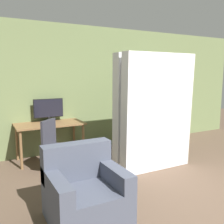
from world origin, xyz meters
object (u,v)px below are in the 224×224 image
object	(u,v)px
monitor	(49,110)
mattress_far	(148,111)
mattress_near	(158,113)
office_chair	(57,152)
bookshelf	(145,109)
armchair	(85,192)

from	to	relation	value
monitor	mattress_far	bearing A→B (deg)	-40.29
mattress_near	mattress_far	bearing A→B (deg)	90.00
monitor	office_chair	distance (m)	1.13
office_chair	mattress_near	bearing A→B (deg)	-20.72
bookshelf	armchair	distance (m)	3.58
mattress_near	mattress_far	xyz separation A→B (m)	(0.00, 0.28, -0.00)
monitor	mattress_near	world-z (taller)	mattress_near
monitor	armchair	xyz separation A→B (m)	(-0.20, -2.41, -0.65)
office_chair	armchair	size ratio (longest dim) A/B	1.08
bookshelf	armchair	xyz separation A→B (m)	(-2.58, -2.43, -0.50)
monitor	mattress_near	distance (m)	2.18
office_chair	bookshelf	distance (m)	2.72
monitor	mattress_near	bearing A→B (deg)	-45.99
office_chair	mattress_near	xyz separation A→B (m)	(1.63, -0.62, 0.64)
office_chair	armchair	bearing A→B (deg)	-93.12
mattress_far	armchair	world-z (taller)	mattress_far
armchair	office_chair	bearing A→B (deg)	86.88
mattress_near	mattress_far	distance (m)	0.28
office_chair	mattress_near	world-z (taller)	mattress_near
mattress_far	monitor	bearing A→B (deg)	139.71
mattress_far	armchair	size ratio (longest dim) A/B	2.39
monitor	mattress_near	xyz separation A→B (m)	(1.51, -1.57, 0.04)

